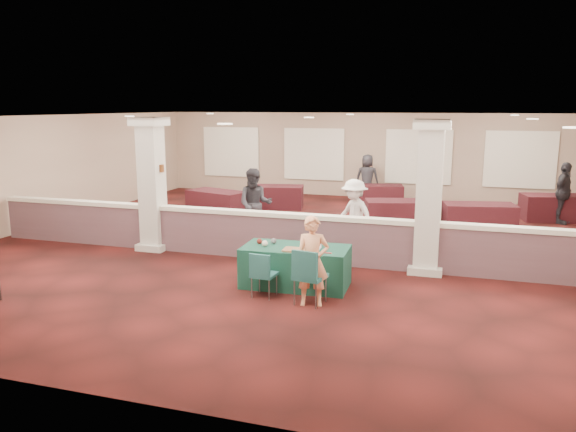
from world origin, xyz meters
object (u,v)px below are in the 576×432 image
(far_table_front_left, at_px, (217,203))
(far_table_back_center, at_px, (378,195))
(attendee_d, at_px, (367,178))
(attendee_c, at_px, (563,193))
(far_table_front_right, at_px, (479,218))
(near_table, at_px, (296,266))
(conf_chair_side, at_px, (262,271))
(far_table_back_left, at_px, (275,197))
(woman, at_px, (312,261))
(conf_chair_main, at_px, (308,272))
(attendee_a, at_px, (255,204))
(attendee_b, at_px, (354,214))
(far_table_back_right, at_px, (555,208))
(far_table_front_center, at_px, (398,213))

(far_table_front_left, bearing_deg, far_table_back_center, 36.97)
(attendee_d, bearing_deg, attendee_c, 158.89)
(far_table_front_right, distance_m, attendee_c, 3.05)
(near_table, bearing_deg, conf_chair_side, -117.12)
(far_table_front_right, bearing_deg, far_table_back_center, 133.81)
(far_table_back_left, xyz_separation_m, attendee_d, (2.78, 2.26, 0.48))
(conf_chair_side, xyz_separation_m, woman, (0.97, -0.10, 0.30))
(far_table_back_center, bearing_deg, conf_chair_side, -92.79)
(conf_chair_main, distance_m, far_table_back_left, 9.64)
(far_table_back_left, bearing_deg, near_table, -68.44)
(far_table_front_left, distance_m, attendee_c, 10.55)
(conf_chair_main, xyz_separation_m, attendee_a, (-2.66, 4.38, 0.34))
(far_table_front_right, relative_size, attendee_b, 1.11)
(far_table_back_left, bearing_deg, far_table_back_center, 28.35)
(far_table_back_left, xyz_separation_m, far_table_back_right, (8.88, 0.54, 0.01))
(far_table_front_left, xyz_separation_m, attendee_a, (2.38, -2.80, 0.55))
(conf_chair_main, xyz_separation_m, attendee_d, (-0.87, 11.18, 0.27))
(far_table_back_center, relative_size, attendee_b, 1.00)
(far_table_back_center, bearing_deg, attendee_b, -86.58)
(far_table_front_center, bearing_deg, conf_chair_main, -95.86)
(far_table_back_right, height_order, attendee_a, attendee_a)
(far_table_front_right, bearing_deg, attendee_a, -153.55)
(woman, relative_size, far_table_front_left, 0.83)
(woman, relative_size, attendee_c, 0.87)
(near_table, xyz_separation_m, far_table_front_center, (1.26, 6.21, -0.01))
(conf_chair_side, height_order, woman, woman)
(near_table, xyz_separation_m, attendee_a, (-2.14, 3.41, 0.54))
(near_table, relative_size, far_table_back_right, 1.05)
(conf_chair_main, relative_size, attendee_b, 0.59)
(far_table_front_left, bearing_deg, near_table, -53.97)
(far_table_back_center, height_order, far_table_back_right, far_table_back_right)
(far_table_back_right, xyz_separation_m, attendee_d, (-6.10, 1.73, 0.47))
(far_table_back_left, distance_m, far_table_back_right, 8.90)
(far_table_back_left, bearing_deg, far_table_back_right, 3.47)
(near_table, height_order, woman, woman)
(conf_chair_side, distance_m, attendee_b, 4.16)
(attendee_c, bearing_deg, attendee_d, 98.14)
(attendee_c, bearing_deg, far_table_front_center, 139.09)
(far_table_front_center, xyz_separation_m, attendee_b, (-0.74, -3.00, 0.48))
(near_table, xyz_separation_m, far_table_back_left, (-3.14, 7.95, -0.01))
(conf_chair_side, bearing_deg, attendee_b, 81.54)
(near_table, distance_m, far_table_back_center, 9.71)
(far_table_front_center, distance_m, attendee_d, 4.34)
(attendee_a, bearing_deg, far_table_back_left, 86.70)
(conf_chair_side, relative_size, far_table_front_right, 0.44)
(woman, xyz_separation_m, far_table_back_left, (-3.73, 8.88, -0.42))
(near_table, bearing_deg, attendee_c, 51.53)
(near_table, xyz_separation_m, far_table_back_center, (0.13, 9.71, -0.04))
(near_table, relative_size, attendee_a, 1.09)
(attendee_b, relative_size, attendee_c, 0.94)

